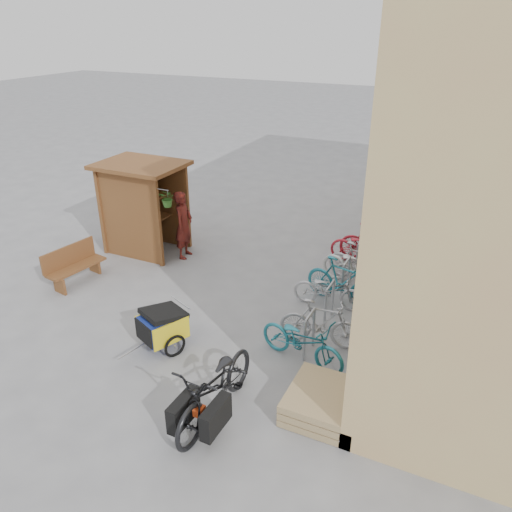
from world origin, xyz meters
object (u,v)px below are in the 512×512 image
at_px(pallet_stack, 320,402).
at_px(person_kiosk, 184,225).
at_px(child_trailer, 162,325).
at_px(kiosk, 140,195).
at_px(bike_2, 329,290).
at_px(bike_0, 302,341).
at_px(bike_4, 358,267).
at_px(bike_1, 321,323).
at_px(cargo_bike, 216,388).
at_px(bike_5, 360,264).
at_px(bike_7, 373,243).
at_px(bench, 74,264).
at_px(shopping_carts, 412,214).
at_px(bike_3, 342,282).
at_px(bike_6, 365,248).

bearing_deg(pallet_stack, person_kiosk, 141.90).
bearing_deg(child_trailer, kiosk, 154.56).
distance_m(kiosk, bike_2, 5.56).
relative_size(bike_0, bike_2, 1.11).
bearing_deg(bike_4, bike_1, -168.49).
xyz_separation_m(cargo_bike, person_kiosk, (-3.62, 4.76, 0.33)).
distance_m(pallet_stack, bike_5, 4.55).
xyz_separation_m(pallet_stack, person_kiosk, (-5.07, 3.97, 0.68)).
distance_m(pallet_stack, bike_7, 5.82).
distance_m(pallet_stack, bike_4, 4.38).
distance_m(bench, bike_2, 5.98).
xyz_separation_m(shopping_carts, bike_3, (-0.67, -4.78, -0.02)).
bearing_deg(bike_2, bike_1, -173.13).
height_order(bike_1, bike_4, bike_4).
distance_m(pallet_stack, person_kiosk, 6.47).
relative_size(pallet_stack, bike_4, 0.65).
height_order(kiosk, child_trailer, kiosk).
distance_m(kiosk, bike_1, 6.16).
height_order(bike_1, bike_7, bike_7).
bearing_deg(bike_0, bike_4, 10.23).
distance_m(cargo_bike, bike_4, 5.20).
bearing_deg(bike_1, child_trailer, 109.08).
bearing_deg(bike_7, bench, 117.47).
bearing_deg(pallet_stack, bike_5, 97.19).
distance_m(cargo_bike, person_kiosk, 5.99).
height_order(bike_5, bike_6, bike_5).
bearing_deg(bench, bike_7, 43.41).
relative_size(child_trailer, bike_1, 0.91).
bearing_deg(bike_2, bike_7, -11.46).
bearing_deg(person_kiosk, pallet_stack, -136.51).
distance_m(bike_1, bike_4, 2.59).
height_order(kiosk, bike_4, kiosk).
xyz_separation_m(child_trailer, person_kiosk, (-1.78, 3.56, 0.42)).
relative_size(child_trailer, bike_4, 0.78).
relative_size(cargo_bike, bike_5, 1.33).
relative_size(bike_1, bike_5, 0.98).
height_order(bench, bike_1, bike_1).
relative_size(bench, bike_1, 0.93).
xyz_separation_m(bike_6, bike_7, (0.14, 0.27, 0.05)).
xyz_separation_m(bike_0, bike_4, (0.17, 3.24, 0.03)).
bearing_deg(shopping_carts, bike_6, -104.71).
xyz_separation_m(bike_4, bike_7, (-0.01, 1.45, 0.02)).
distance_m(shopping_carts, person_kiosk, 6.59).
bearing_deg(bike_5, bike_2, -179.55).
relative_size(bike_1, bike_2, 1.02).
height_order(child_trailer, bike_3, bike_3).
bearing_deg(bike_6, shopping_carts, -16.00).
bearing_deg(person_kiosk, bike_6, -78.86).
distance_m(bike_2, bike_4, 1.23).
distance_m(pallet_stack, shopping_carts, 8.19).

